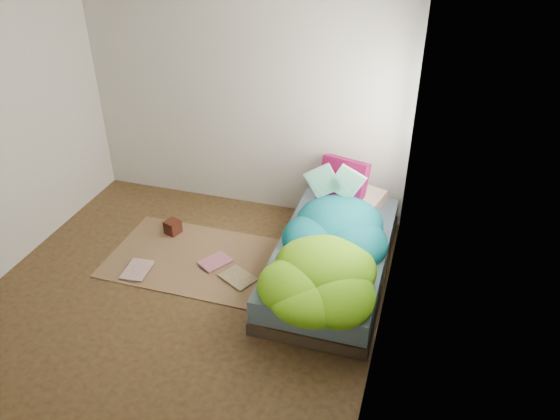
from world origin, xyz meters
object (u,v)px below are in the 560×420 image
Objects in this scene: bed at (332,259)px; wooden_box at (173,227)px; floor_book_b at (209,257)px; pillow_magenta at (343,182)px; floor_book_a at (126,269)px; open_book at (335,173)px.

wooden_box is (-1.74, 0.18, -0.09)m from bed.
floor_book_b is (-1.21, -0.13, -0.14)m from bed.
wooden_box is at bearing -146.22° from pillow_magenta.
floor_book_a is at bearing -118.35° from floor_book_b.
bed reaches higher than floor_book_a.
wooden_box is 0.48× the size of floor_book_b.
pillow_magenta is 2.30m from floor_book_a.
wooden_box is (-1.67, -0.59, -0.49)m from pillow_magenta.
open_book is 1.82m from wooden_box.
wooden_box reaches higher than floor_book_b.
open_book is 1.49m from floor_book_b.
pillow_magenta is 0.38m from open_book.
bed is 6.27× the size of floor_book_a.
open_book reaches higher than wooden_box.
bed is at bearing -5.74° from wooden_box.
pillow_magenta is at bearing 95.46° from bed.
pillow_magenta is (-0.07, 0.77, 0.41)m from bed.
open_book is 2.20m from floor_book_a.
wooden_box reaches higher than floor_book_a.
pillow_magenta is 3.36× the size of wooden_box.
bed is 14.15× the size of wooden_box.
floor_book_b is at bearing -173.87° from bed.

